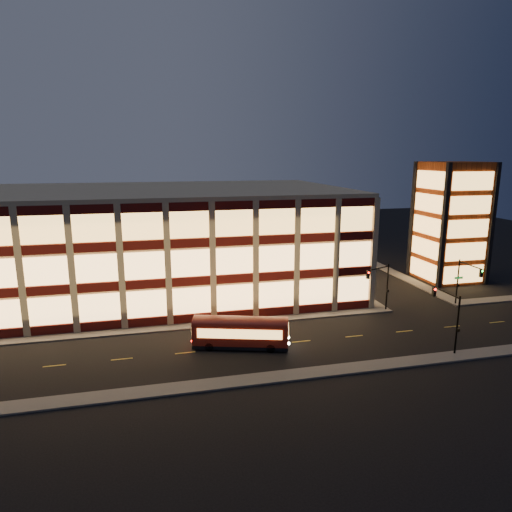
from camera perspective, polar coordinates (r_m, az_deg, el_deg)
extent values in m
plane|color=black|center=(51.98, -7.18, -9.03)|extent=(200.00, 200.00, 0.00)
cube|color=#514F4C|center=(52.68, -10.58, -8.76)|extent=(54.00, 2.00, 0.15)
cube|color=#514F4C|center=(73.35, 9.41, -2.59)|extent=(2.00, 30.00, 0.15)
cube|color=#514F4C|center=(69.22, 27.87, -4.84)|extent=(14.00, 2.00, 0.15)
cube|color=#514F4C|center=(78.20, 16.87, -2.02)|extent=(2.00, 30.00, 0.15)
cube|color=#514F4C|center=(40.21, -5.01, -15.64)|extent=(100.00, 2.00, 0.15)
cube|color=tan|center=(66.24, -11.59, 1.83)|extent=(50.00, 30.00, 14.00)
cube|color=tan|center=(65.31, -11.87, 8.09)|extent=(50.40, 30.40, 0.50)
cube|color=#470C0A|center=(53.30, -10.66, -7.85)|extent=(50.10, 0.25, 1.00)
cube|color=#FFBB6B|center=(52.63, -10.76, -5.70)|extent=(49.00, 0.20, 3.00)
cube|color=#470C0A|center=(72.87, 8.79, -2.20)|extent=(0.25, 30.10, 1.00)
cube|color=#FFBB6B|center=(72.36, 8.83, -0.60)|extent=(0.20, 29.00, 3.00)
cube|color=#470C0A|center=(51.95, -10.86, -3.30)|extent=(50.10, 0.25, 1.00)
cube|color=#FFBB6B|center=(51.44, -10.96, -1.04)|extent=(49.00, 0.20, 3.00)
cube|color=#470C0A|center=(71.89, 8.91, 1.19)|extent=(0.25, 30.10, 1.00)
cube|color=#FFBB6B|center=(71.50, 8.95, 2.84)|extent=(0.20, 29.00, 3.00)
cube|color=#470C0A|center=(50.94, -11.06, 1.47)|extent=(50.10, 0.25, 1.00)
cube|color=#FFBB6B|center=(50.60, -11.16, 3.81)|extent=(49.00, 0.20, 3.00)
cube|color=#470C0A|center=(71.16, 9.03, 4.67)|extent=(0.25, 30.10, 1.00)
cube|color=#FFBB6B|center=(70.90, 9.07, 6.35)|extent=(0.20, 29.00, 3.00)
cube|color=#8C3814|center=(75.72, 23.14, 3.94)|extent=(8.00, 8.00, 18.00)
cube|color=black|center=(70.18, 22.43, 3.39)|extent=(0.60, 0.60, 18.00)
cube|color=black|center=(75.13, 27.39, 3.48)|extent=(0.60, 0.60, 18.00)
cube|color=black|center=(76.73, 18.96, 4.37)|extent=(0.60, 0.60, 18.00)
cube|color=black|center=(81.28, 23.75, 4.41)|extent=(0.60, 0.60, 18.00)
cube|color=#F0AD54|center=(73.87, 24.52, -2.09)|extent=(6.60, 0.16, 2.60)
cube|color=#F0AD54|center=(74.70, 20.14, -1.56)|extent=(0.16, 6.60, 2.60)
cube|color=#F0AD54|center=(73.15, 24.76, 0.49)|extent=(6.60, 0.16, 2.60)
cube|color=#F0AD54|center=(73.99, 20.34, 0.99)|extent=(0.16, 6.60, 2.60)
cube|color=#F0AD54|center=(72.58, 25.00, 3.11)|extent=(6.60, 0.16, 2.60)
cube|color=#F0AD54|center=(73.43, 20.54, 3.59)|extent=(0.16, 6.60, 2.60)
cube|color=#F0AD54|center=(72.17, 25.25, 5.78)|extent=(6.60, 0.16, 2.60)
cube|color=#F0AD54|center=(73.02, 20.75, 6.23)|extent=(0.16, 6.60, 2.60)
cube|color=#F0AD54|center=(71.92, 25.51, 8.46)|extent=(6.60, 0.16, 2.60)
cube|color=#F0AD54|center=(72.77, 20.96, 8.88)|extent=(0.16, 6.60, 2.60)
cylinder|color=black|center=(58.81, 16.08, -3.77)|extent=(0.18, 0.18, 6.00)
cylinder|color=black|center=(56.66, 15.07, -1.50)|extent=(3.56, 1.63, 0.14)
cube|color=black|center=(55.33, 13.81, -2.30)|extent=(0.32, 0.32, 0.95)
sphere|color=#FF0C05|center=(55.10, 13.91, -2.04)|extent=(0.20, 0.20, 0.20)
cube|color=black|center=(58.76, 16.15, -4.20)|extent=(0.25, 0.18, 0.28)
cylinder|color=black|center=(64.25, 23.88, -3.00)|extent=(0.18, 0.18, 6.00)
cylinder|color=black|center=(62.10, 25.20, -1.06)|extent=(0.14, 4.00, 0.14)
cube|color=black|center=(60.72, 26.32, -1.94)|extent=(0.32, 0.32, 0.95)
sphere|color=#0CFF26|center=(60.52, 26.46, -1.71)|extent=(0.20, 0.20, 0.20)
cube|color=black|center=(64.20, 23.96, -3.39)|extent=(0.25, 0.18, 0.28)
cube|color=#0C7226|center=(63.99, 24.01, -2.51)|extent=(1.20, 0.06, 0.28)
cylinder|color=black|center=(48.32, 23.86, -7.95)|extent=(0.18, 0.18, 6.00)
cylinder|color=black|center=(49.01, 22.73, -4.24)|extent=(0.14, 4.00, 0.14)
cube|color=black|center=(50.69, 21.37, -4.18)|extent=(0.32, 0.32, 0.95)
sphere|color=#FF0C05|center=(50.47, 21.51, -3.90)|extent=(0.20, 0.20, 0.20)
cube|color=black|center=(48.31, 23.96, -8.47)|extent=(0.25, 0.18, 0.28)
cube|color=maroon|center=(46.43, -1.93, -9.49)|extent=(9.79, 5.06, 2.19)
cube|color=black|center=(46.93, -1.92, -10.95)|extent=(9.79, 5.06, 0.33)
cylinder|color=black|center=(46.31, -5.87, -11.21)|extent=(0.90, 0.52, 0.86)
cylinder|color=black|center=(48.21, -5.46, -10.22)|extent=(0.90, 0.52, 0.86)
cylinder|color=black|center=(45.76, 1.83, -11.45)|extent=(0.90, 0.52, 0.86)
cylinder|color=black|center=(47.67, 1.91, -10.43)|extent=(0.90, 0.52, 0.86)
cube|color=#F0AD54|center=(45.20, -2.08, -9.74)|extent=(8.02, 2.51, 0.95)
cube|color=#F0AD54|center=(47.45, -1.79, -8.62)|extent=(8.02, 2.51, 0.95)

